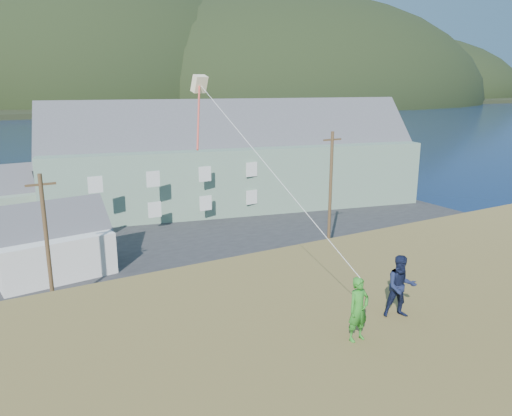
{
  "coord_description": "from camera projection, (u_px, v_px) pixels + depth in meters",
  "views": [
    {
      "loc": [
        -7.59,
        -27.57,
        13.31
      ],
      "look_at": [
        1.2,
        -12.2,
        8.8
      ],
      "focal_mm": 35.0,
      "sensor_mm": 36.0,
      "label": 1
    }
  ],
  "objects": [
    {
      "name": "far_hills",
      "position": [
        53.0,
        102.0,
        281.77
      ],
      "size": [
        760.0,
        265.0,
        143.0
      ],
      "color": "black",
      "rests_on": "ground"
    },
    {
      "name": "grass_strip",
      "position": [
        149.0,
        321.0,
        28.43
      ],
      "size": [
        110.0,
        8.0,
        0.1
      ],
      "primitive_type": "cube",
      "color": "#4C3D19",
      "rests_on": "ground"
    },
    {
      "name": "kite_rig",
      "position": [
        201.0,
        90.0,
        16.09
      ],
      "size": [
        1.06,
        3.87,
        8.51
      ],
      "color": "beige",
      "rests_on": "ground"
    },
    {
      "name": "ground",
      "position": [
        139.0,
        308.0,
        30.12
      ],
      "size": [
        900.0,
        900.0,
        0.0
      ],
      "primitive_type": "plane",
      "color": "#0A1638",
      "rests_on": "ground"
    },
    {
      "name": "kite_flyer_navy",
      "position": [
        401.0,
        287.0,
        13.14
      ],
      "size": [
        1.03,
        0.95,
        1.71
      ],
      "primitive_type": "imported",
      "rotation": [
        0.0,
        0.0,
        -0.47
      ],
      "color": "#131A36",
      "rests_on": "hillside"
    },
    {
      "name": "shed_white",
      "position": [
        51.0,
        242.0,
        34.73
      ],
      "size": [
        8.41,
        6.06,
        6.3
      ],
      "rotation": [
        0.0,
        0.0,
        0.11
      ],
      "color": "silver",
      "rests_on": "waterfront_lot"
    },
    {
      "name": "kite_flyer_green",
      "position": [
        358.0,
        309.0,
        11.95
      ],
      "size": [
        0.6,
        0.4,
        1.6
      ],
      "primitive_type": "imported",
      "rotation": [
        0.0,
        0.0,
        0.03
      ],
      "color": "#267820",
      "rests_on": "hillside"
    },
    {
      "name": "lodge",
      "position": [
        234.0,
        157.0,
        54.0
      ],
      "size": [
        40.85,
        19.36,
        13.86
      ],
      "rotation": [
        0.0,
        0.0,
        -0.22
      ],
      "color": "slate",
      "rests_on": "waterfront_lot"
    },
    {
      "name": "shed_palegreen_far",
      "position": [
        35.0,
        195.0,
        48.16
      ],
      "size": [
        10.48,
        6.19,
        6.93
      ],
      "rotation": [
        0.0,
        0.0,
        0.03
      ],
      "color": "gray",
      "rests_on": "waterfront_lot"
    },
    {
      "name": "utility_poles",
      "position": [
        104.0,
        234.0,
        29.61
      ],
      "size": [
        33.41,
        0.24,
        9.63
      ],
      "color": "#47331E",
      "rests_on": "waterfront_lot"
    },
    {
      "name": "waterfront_lot",
      "position": [
        82.0,
        235.0,
        44.41
      ],
      "size": [
        72.0,
        36.0,
        0.12
      ],
      "primitive_type": "cube",
      "color": "#28282B",
      "rests_on": "ground"
    }
  ]
}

